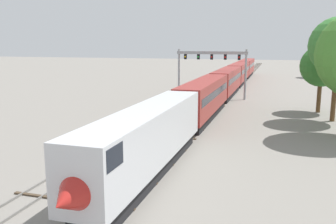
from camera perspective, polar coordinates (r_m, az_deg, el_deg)
ground_plane at (r=24.14m, az=-10.86°, el=-12.04°), size 400.00×400.00×0.00m
track_main at (r=80.59m, az=10.70°, el=4.01°), size 2.60×200.00×0.16m
track_near at (r=61.93m, az=3.56°, el=2.19°), size 2.60×160.00×0.16m
passenger_train at (r=65.89m, az=9.35°, el=4.81°), size 3.04×103.47×4.80m
signal_gantry at (r=62.21m, az=6.90°, el=7.79°), size 12.10×0.49×8.36m
trackside_tree_left at (r=52.87m, az=23.10°, el=6.69°), size 5.59×5.59×9.13m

